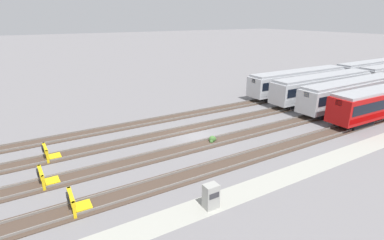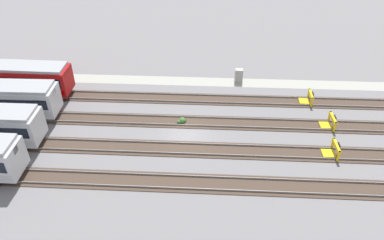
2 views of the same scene
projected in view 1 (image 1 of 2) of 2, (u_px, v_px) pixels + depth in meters
ground_plane at (196, 136)px, 29.82m from camera, size 400.00×400.00×0.00m
service_walkway at (271, 182)px, 21.59m from camera, size 54.00×2.00×0.01m
rail_track_nearest at (237, 161)px, 24.67m from camera, size 90.00×2.23×0.21m
rail_track_near_inner at (208, 143)px, 28.09m from camera, size 90.00×2.24×0.21m
rail_track_middle at (186, 129)px, 31.52m from camera, size 90.00×2.24×0.21m
rail_track_far_inner at (168, 118)px, 34.94m from camera, size 90.00×2.23×0.21m
subway_car_front_row_left_inner at (371, 70)px, 54.30m from camera, size 18.03×3.01×3.70m
subway_car_front_row_centre at (323, 87)px, 41.61m from camera, size 18.00×2.87×3.70m
subway_car_front_row_right_inner at (299, 81)px, 45.02m from camera, size 18.02×2.96×3.70m
subway_car_back_row_leftmost at (352, 93)px, 38.16m from camera, size 18.03×3.06×3.70m
bumper_stop_nearest_track at (76, 202)px, 18.35m from camera, size 1.36×2.01×1.22m
bumper_stop_near_inner_track at (46, 177)px, 21.18m from camera, size 1.36×2.00×1.22m
bumper_stop_middle_track at (49, 153)px, 24.96m from camera, size 1.36×2.00×1.22m
electrical_cabinet at (211, 196)px, 18.47m from camera, size 0.90×0.73×1.60m
weed_clump at (213, 139)px, 28.45m from camera, size 0.92×0.70×0.64m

